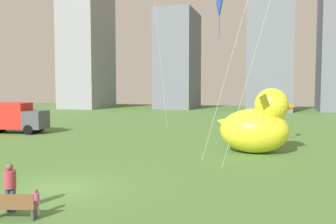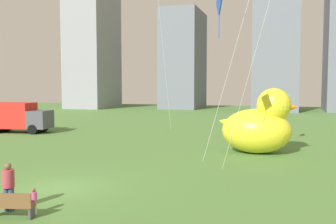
# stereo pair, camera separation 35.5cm
# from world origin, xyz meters

# --- Properties ---
(ground_plane) EXTENTS (140.00, 140.00, 0.00)m
(ground_plane) POSITION_xyz_m (0.00, 0.00, 0.00)
(ground_plane) COLOR #507B39
(park_bench) EXTENTS (1.63, 0.84, 0.90)m
(park_bench) POSITION_xyz_m (0.60, -3.59, 0.47)
(park_bench) COLOR brown
(park_bench) RESTS_ON ground
(person_adult) EXTENTS (0.42, 0.42, 1.72)m
(person_adult) POSITION_xyz_m (0.00, -2.94, 0.95)
(person_adult) COLOR #38476B
(person_adult) RESTS_ON ground
(person_child) EXTENTS (0.22, 0.22, 0.91)m
(person_child) POSITION_xyz_m (1.09, -2.98, 0.50)
(person_child) COLOR silver
(person_child) RESTS_ON ground
(giant_inflatable_duck) EXTENTS (5.19, 3.33, 4.30)m
(giant_inflatable_duck) POSITION_xyz_m (7.78, 11.11, 1.83)
(giant_inflatable_duck) COLOR yellow
(giant_inflatable_duck) RESTS_ON ground
(box_truck) EXTENTS (6.37, 3.23, 2.85)m
(box_truck) POSITION_xyz_m (-14.92, 15.17, 1.45)
(box_truck) COLOR red
(box_truck) RESTS_ON ground
(city_skyline) EXTENTS (62.50, 19.82, 33.19)m
(city_skyline) POSITION_xyz_m (-13.05, 57.30, 14.65)
(city_skyline) COLOR slate
(city_skyline) RESTS_ON ground
(kite_blue) EXTENTS (2.54, 2.89, 8.96)m
(kite_blue) POSITION_xyz_m (6.38, 3.74, 8.01)
(kite_blue) COLOR silver
(kite_blue) RESTS_ON ground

